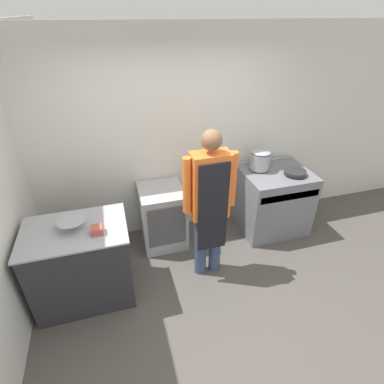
{
  "coord_description": "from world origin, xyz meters",
  "views": [
    {
      "loc": [
        -0.78,
        -1.88,
        2.78
      ],
      "look_at": [
        0.03,
        0.92,
        1.0
      ],
      "focal_mm": 28.0,
      "sensor_mm": 36.0,
      "label": 1
    }
  ],
  "objects_px": {
    "plastic_tub": "(97,230)",
    "saute_pan": "(295,172)",
    "stove": "(273,200)",
    "person_cook": "(210,200)",
    "stock_pot": "(260,160)",
    "fridge_unit": "(163,216)",
    "mixing_bowl": "(72,224)"
  },
  "relations": [
    {
      "from": "plastic_tub",
      "to": "saute_pan",
      "type": "xyz_separation_m",
      "value": [
        2.53,
        0.56,
        -0.01
      ]
    },
    {
      "from": "stove",
      "to": "saute_pan",
      "type": "xyz_separation_m",
      "value": [
        0.18,
        -0.13,
        0.5
      ]
    },
    {
      "from": "person_cook",
      "to": "plastic_tub",
      "type": "height_order",
      "value": "person_cook"
    },
    {
      "from": "person_cook",
      "to": "saute_pan",
      "type": "relative_size",
      "value": 6.3
    },
    {
      "from": "stock_pot",
      "to": "saute_pan",
      "type": "height_order",
      "value": "stock_pot"
    },
    {
      "from": "fridge_unit",
      "to": "person_cook",
      "type": "height_order",
      "value": "person_cook"
    },
    {
      "from": "mixing_bowl",
      "to": "saute_pan",
      "type": "distance_m",
      "value": 2.8
    },
    {
      "from": "stove",
      "to": "saute_pan",
      "type": "relative_size",
      "value": 3.22
    },
    {
      "from": "stove",
      "to": "mixing_bowl",
      "type": "distance_m",
      "value": 2.69
    },
    {
      "from": "mixing_bowl",
      "to": "saute_pan",
      "type": "xyz_separation_m",
      "value": [
        2.77,
        0.41,
        -0.02
      ]
    },
    {
      "from": "plastic_tub",
      "to": "saute_pan",
      "type": "height_order",
      "value": "plastic_tub"
    },
    {
      "from": "person_cook",
      "to": "stove",
      "type": "bearing_deg",
      "value": 26.7
    },
    {
      "from": "stock_pot",
      "to": "plastic_tub",
      "type": "bearing_deg",
      "value": -158.99
    },
    {
      "from": "person_cook",
      "to": "mixing_bowl",
      "type": "height_order",
      "value": "person_cook"
    },
    {
      "from": "stove",
      "to": "person_cook",
      "type": "distance_m",
      "value": 1.43
    },
    {
      "from": "plastic_tub",
      "to": "mixing_bowl",
      "type": "bearing_deg",
      "value": 147.41
    },
    {
      "from": "mixing_bowl",
      "to": "plastic_tub",
      "type": "bearing_deg",
      "value": -32.59
    },
    {
      "from": "fridge_unit",
      "to": "saute_pan",
      "type": "bearing_deg",
      "value": -7.88
    },
    {
      "from": "fridge_unit",
      "to": "stock_pot",
      "type": "relative_size",
      "value": 3.15
    },
    {
      "from": "stove",
      "to": "plastic_tub",
      "type": "distance_m",
      "value": 2.5
    },
    {
      "from": "saute_pan",
      "to": "stock_pot",
      "type": "bearing_deg",
      "value": 145.3
    },
    {
      "from": "mixing_bowl",
      "to": "plastic_tub",
      "type": "xyz_separation_m",
      "value": [
        0.23,
        -0.15,
        -0.01
      ]
    },
    {
      "from": "mixing_bowl",
      "to": "stock_pot",
      "type": "relative_size",
      "value": 1.06
    },
    {
      "from": "mixing_bowl",
      "to": "stove",
      "type": "bearing_deg",
      "value": 11.81
    },
    {
      "from": "mixing_bowl",
      "to": "stock_pot",
      "type": "distance_m",
      "value": 2.48
    },
    {
      "from": "saute_pan",
      "to": "fridge_unit",
      "type": "bearing_deg",
      "value": 172.12
    },
    {
      "from": "stock_pot",
      "to": "person_cook",
      "type": "bearing_deg",
      "value": -143.13
    },
    {
      "from": "person_cook",
      "to": "saute_pan",
      "type": "distance_m",
      "value": 1.43
    },
    {
      "from": "stove",
      "to": "mixing_bowl",
      "type": "relative_size",
      "value": 3.34
    },
    {
      "from": "stove",
      "to": "fridge_unit",
      "type": "relative_size",
      "value": 1.12
    },
    {
      "from": "fridge_unit",
      "to": "stock_pot",
      "type": "xyz_separation_m",
      "value": [
        1.37,
        0.02,
        0.65
      ]
    },
    {
      "from": "fridge_unit",
      "to": "saute_pan",
      "type": "relative_size",
      "value": 2.87
    }
  ]
}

